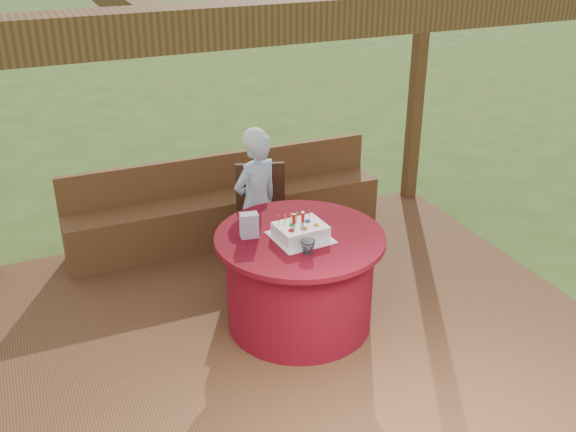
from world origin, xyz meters
The scene contains 10 objects.
ground centered at (0.00, 0.00, 0.00)m, with size 60.00×60.00×0.00m, color #37551C.
deck centered at (0.00, 0.00, 0.06)m, with size 4.50×4.00×0.12m, color brown.
pergola centered at (0.00, 0.00, 2.41)m, with size 4.50×4.00×2.72m.
bench centered at (0.00, 1.72, 0.38)m, with size 3.00×0.42×0.80m.
table centered at (0.05, 0.15, 0.50)m, with size 1.25×1.25×0.76m.
chair centered at (0.15, 1.20, 0.61)m, with size 0.54×0.54×0.88m.
elderly_woman centered at (0.06, 1.08, 0.77)m, with size 0.53×0.43×1.29m.
birthday_cake centered at (0.04, 0.12, 0.93)m, with size 0.42×0.42×0.18m.
gift_bag centered at (-0.29, 0.28, 0.97)m, with size 0.13×0.08×0.18m, color #E896C3.
drinking_glass centered at (-0.01, -0.11, 0.92)m, with size 0.10×0.10×0.10m, color white.
Camera 1 is at (-1.74, -3.81, 3.13)m, focal length 42.00 mm.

